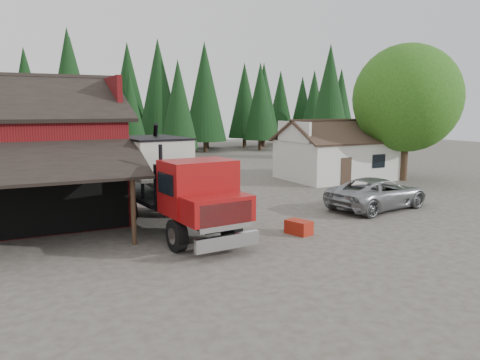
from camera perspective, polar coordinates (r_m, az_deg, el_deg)
name	(u,v)px	position (r m, az deg, el deg)	size (l,w,h in m)	color
ground	(281,240)	(19.68, 4.99, -7.33)	(120.00, 120.00, 0.00)	#494239
farmhouse	(337,157)	(37.23, 11.70, 2.72)	(8.60, 6.42, 4.65)	silver
deciduous_tree	(407,102)	(37.49, 19.70, 8.93)	(8.00, 8.00, 10.20)	#382619
conifer_backdrop	(100,154)	(59.20, -16.73, 3.06)	(76.00, 16.00, 16.00)	black
near_pine_b	(178,104)	(48.78, -7.51, 9.16)	(3.96, 3.96, 10.40)	#382619
near_pine_c	(330,95)	(52.86, 10.86, 10.12)	(4.84, 4.84, 12.40)	#382619
near_pine_d	(70,89)	(50.50, -20.06, 10.40)	(5.28, 5.28, 13.40)	#382619
feed_truck	(169,180)	(21.38, -8.69, -0.05)	(3.85, 10.68, 4.72)	black
silver_car	(378,193)	(26.59, 16.44, -1.55)	(2.84, 6.17, 1.71)	#979A9E
equip_box	(299,227)	(20.65, 7.18, -5.73)	(0.70, 1.10, 0.60)	maroon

